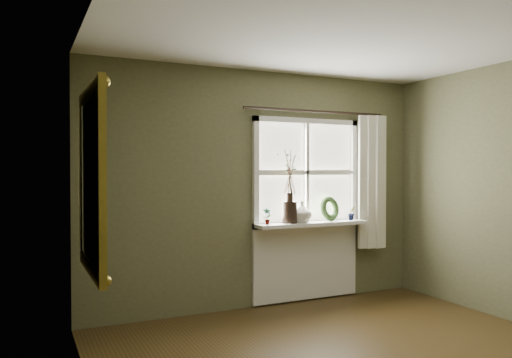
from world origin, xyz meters
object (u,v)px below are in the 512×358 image
at_px(wreath, 330,211).
at_px(gilt_mirror, 90,180).
at_px(cream_vase, 302,212).
at_px(dark_jug, 290,212).

height_order(wreath, gilt_mirror, gilt_mirror).
bearing_deg(cream_vase, wreath, 5.70).
distance_m(dark_jug, wreath, 0.55).
bearing_deg(wreath, cream_vase, 169.93).
relative_size(dark_jug, wreath, 0.84).
xyz_separation_m(cream_vase, gilt_mirror, (-2.39, -1.03, 0.40)).
distance_m(wreath, gilt_mirror, 3.01).
height_order(dark_jug, wreath, wreath).
bearing_deg(gilt_mirror, wreath, 21.05).
height_order(dark_jug, gilt_mirror, gilt_mirror).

